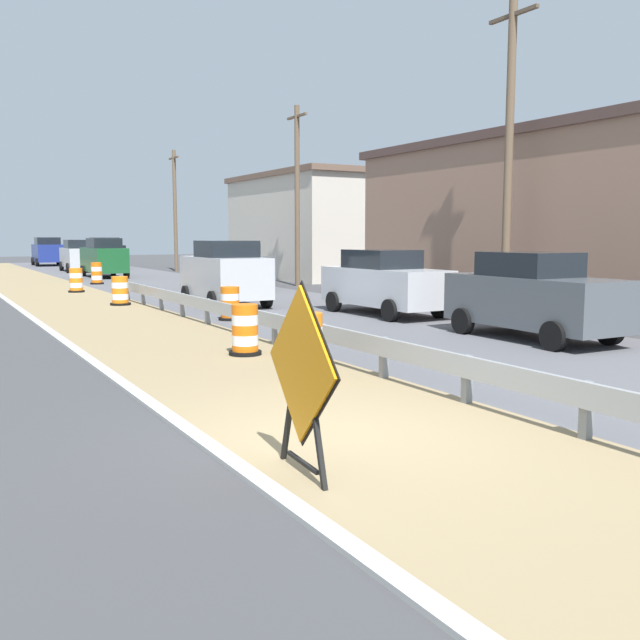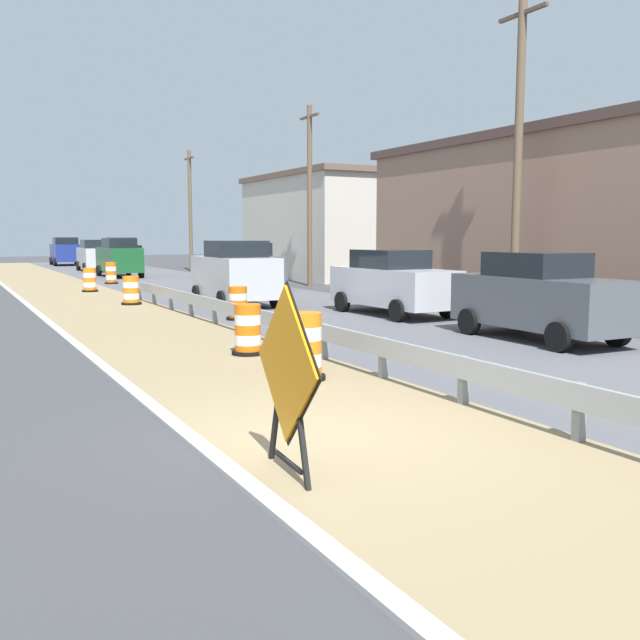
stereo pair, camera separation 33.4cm
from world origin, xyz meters
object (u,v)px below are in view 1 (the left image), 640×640
Objects in this scene: traffic_barrel_far at (120,292)px; car_distant_b at (225,273)px; traffic_barrel_close at (245,332)px; car_trailing_far_lane at (48,252)px; car_trailing_near_lane at (384,282)px; car_mid_far_lane at (533,296)px; car_lead_near_lane at (79,256)px; car_distant_c at (105,253)px; warning_sign_diamond at (301,372)px; car_lead_far_lane at (104,258)px; car_distant_a at (237,266)px; utility_pole_near at (509,156)px; traffic_barrel_farthest at (76,281)px; traffic_barrel_nearest at (306,349)px; traffic_barrel_mid at (230,305)px; utility_pole_far at (175,209)px; utility_pole_mid at (297,194)px; traffic_barrel_farther at (97,274)px.

traffic_barrel_far is 0.24× the size of car_distant_b.
car_trailing_far_lane reaches higher than traffic_barrel_close.
car_trailing_near_lane is 1.03× the size of car_mid_far_lane.
car_trailing_far_lane is (-0.29, 10.93, 0.06)m from car_lead_near_lane.
traffic_barrel_close is 0.22× the size of car_lead_near_lane.
car_mid_far_lane is 0.96× the size of car_distant_c.
warning_sign_diamond is 43.11m from car_lead_near_lane.
traffic_barrel_far is at bearing 168.58° from car_lead_far_lane.
car_distant_a is 0.54× the size of utility_pole_near.
car_distant_b is (5.88, 16.39, 0.06)m from warning_sign_diamond.
warning_sign_diamond is 1.92× the size of traffic_barrel_close.
traffic_barrel_close is at bearing -90.43° from traffic_barrel_farthest.
car_lead_near_lane is at bearing 84.36° from traffic_barrel_nearest.
traffic_barrel_mid is 0.21× the size of car_trailing_near_lane.
traffic_barrel_far is at bearing -51.48° from car_distant_a.
traffic_barrel_nearest is 2.78m from traffic_barrel_close.
traffic_barrel_mid is (2.01, 5.62, -0.04)m from traffic_barrel_close.
traffic_barrel_mid is at bearing 179.32° from car_trailing_far_lane.
traffic_barrel_farthest is 0.13× the size of utility_pole_far.
utility_pole_mid is at bearing -159.67° from car_lead_near_lane.
warning_sign_diamond is 0.43× the size of car_trailing_near_lane.
traffic_barrel_mid is 0.89× the size of traffic_barrel_farther.
car_mid_far_lane is 11.34m from car_distant_b.
traffic_barrel_farthest reaches higher than traffic_barrel_mid.
car_trailing_far_lane is at bearing -153.75° from car_distant_c.
utility_pole_near reaches higher than utility_pole_mid.
traffic_barrel_nearest is 1.13× the size of traffic_barrel_far.
car_distant_c is at bearing -178.03° from car_mid_far_lane.
utility_pole_near reaches higher than traffic_barrel_close.
car_mid_far_lane is (6.55, -19.37, 0.55)m from traffic_barrel_farthest.
traffic_barrel_nearest is 14.31m from traffic_barrel_far.
car_trailing_far_lane reaches higher than warning_sign_diamond.
car_trailing_near_lane is at bearing -177.71° from car_mid_far_lane.
utility_pole_far is (11.79, 39.48, 3.09)m from warning_sign_diamond.
traffic_barrel_farthest is at bearing -103.14° from car_distant_a.
traffic_barrel_nearest is at bearing -91.92° from traffic_barrel_far.
car_distant_b is at bearing 179.06° from car_lead_far_lane.
car_distant_a is (0.07, 17.55, 0.03)m from car_mid_far_lane.
traffic_barrel_mid is at bearing 178.70° from car_lead_near_lane.
utility_pole_near is at bearing 12.69° from traffic_barrel_close.
traffic_barrel_farther is 0.23× the size of car_distant_c.
car_trailing_far_lane is at bearing 88.05° from traffic_barrel_mid.
car_lead_far_lane is at bearing 71.16° from traffic_barrel_farthest.
traffic_barrel_farthest is at bearing 174.75° from car_trailing_far_lane.
traffic_barrel_nearest is at bearing -76.33° from car_mid_far_lane.
car_mid_far_lane is at bearing -11.31° from traffic_barrel_close.
traffic_barrel_farthest is 0.24× the size of car_distant_b.
traffic_barrel_farther is 13.24m from car_lead_near_lane.
utility_pole_near reaches higher than traffic_barrel_farther.
utility_pole_mid is at bearing -41.50° from car_distant_b.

